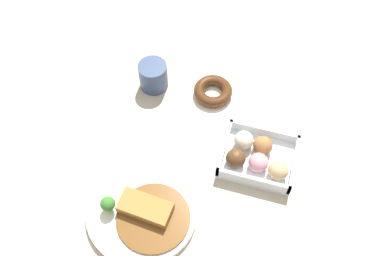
{
  "coord_description": "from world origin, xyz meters",
  "views": [
    {
      "loc": [
        0.13,
        -0.48,
        0.95
      ],
      "look_at": [
        -0.04,
        0.08,
        0.03
      ],
      "focal_mm": 39.98,
      "sensor_mm": 36.0,
      "label": 1
    }
  ],
  "objects_px": {
    "curry_plate": "(143,211)",
    "coffee_mug": "(153,76)",
    "donut_box": "(257,157)",
    "chocolate_ring_donut": "(213,91)"
  },
  "relations": [
    {
      "from": "curry_plate",
      "to": "coffee_mug",
      "type": "relative_size",
      "value": 3.25
    },
    {
      "from": "donut_box",
      "to": "chocolate_ring_donut",
      "type": "relative_size",
      "value": 1.11
    },
    {
      "from": "donut_box",
      "to": "coffee_mug",
      "type": "distance_m",
      "value": 0.36
    },
    {
      "from": "curry_plate",
      "to": "chocolate_ring_donut",
      "type": "bearing_deg",
      "value": 79.61
    },
    {
      "from": "chocolate_ring_donut",
      "to": "coffee_mug",
      "type": "distance_m",
      "value": 0.17
    },
    {
      "from": "chocolate_ring_donut",
      "to": "donut_box",
      "type": "bearing_deg",
      "value": -48.2
    },
    {
      "from": "chocolate_ring_donut",
      "to": "coffee_mug",
      "type": "relative_size",
      "value": 2.05
    },
    {
      "from": "curry_plate",
      "to": "donut_box",
      "type": "height_order",
      "value": "curry_plate"
    },
    {
      "from": "donut_box",
      "to": "coffee_mug",
      "type": "xyz_separation_m",
      "value": [
        -0.32,
        0.16,
        0.01
      ]
    },
    {
      "from": "curry_plate",
      "to": "donut_box",
      "type": "bearing_deg",
      "value": 42.49
    }
  ]
}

